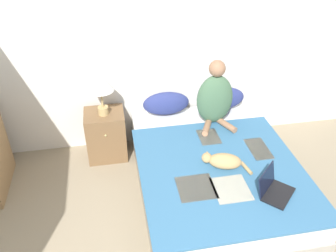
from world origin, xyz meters
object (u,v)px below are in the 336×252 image
table_lamp (100,85)px  bed (214,175)px  nightstand (106,135)px  person_sitting (215,98)px  pillow_near (166,103)px  cat_tabby (223,161)px  laptop_open (274,189)px  pillow_far (222,98)px

table_lamp → bed: bearing=-37.4°
nightstand → table_lamp: table_lamp is taller
bed → table_lamp: bearing=142.6°
person_sitting → table_lamp: 1.29m
pillow_near → nightstand: size_ratio=0.93×
bed → pillow_near: bearing=110.7°
pillow_near → cat_tabby: bearing=-71.5°
bed → person_sitting: 0.87m
pillow_near → person_sitting: 0.61m
nightstand → table_lamp: 0.68m
bed → table_lamp: (-1.10, 0.84, 0.75)m
laptop_open → table_lamp: bearing=91.0°
person_sitting → laptop_open: bearing=-80.9°
pillow_far → nightstand: pillow_far is taller
bed → nightstand: 1.40m
bed → laptop_open: (0.36, -0.60, 0.29)m
nightstand → laptop_open: bearing=-45.0°
pillow_far → pillow_near: bearing=180.0°
nightstand → pillow_far: bearing=2.7°
bed → pillow_far: (0.35, 0.93, 0.38)m
laptop_open → person_sitting: bearing=54.7°
cat_tabby → person_sitting: bearing=-81.5°
pillow_near → nightstand: (-0.75, -0.07, -0.32)m
cat_tabby → laptop_open: 0.55m
cat_tabby → nightstand: (-1.12, 1.03, -0.26)m
pillow_far → bed: bearing=-110.7°
pillow_near → pillow_far: size_ratio=1.00×
pillow_far → person_sitting: 0.39m
pillow_far → nightstand: (-1.45, -0.07, -0.32)m
bed → laptop_open: size_ratio=5.19×
pillow_far → table_lamp: (-1.45, -0.09, 0.36)m
pillow_near → table_lamp: (-0.75, -0.09, 0.36)m
pillow_far → table_lamp: table_lamp is taller
cat_tabby → table_lamp: (-1.12, 1.01, 0.43)m
laptop_open → nightstand: size_ratio=0.68×
bed → laptop_open: bearing=-59.0°
bed → pillow_near: 1.06m
nightstand → table_lamp: (0.00, -0.02, 0.68)m
laptop_open → table_lamp: table_lamp is taller
pillow_far → cat_tabby: size_ratio=1.23×
pillow_near → cat_tabby: pillow_near is taller
laptop_open → nightstand: laptop_open is taller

